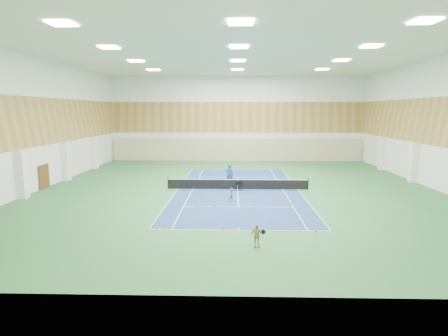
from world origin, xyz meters
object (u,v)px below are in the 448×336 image
at_px(child_court, 232,194).
at_px(tennis_net, 238,183).
at_px(child_apron, 257,236).
at_px(coach, 230,174).
at_px(ball_cart, 239,186).

bearing_deg(child_court, tennis_net, 54.83).
distance_m(tennis_net, child_apron, 14.67).
relative_size(coach, child_court, 1.87).
xyz_separation_m(child_court, ball_cart, (0.60, 3.80, -0.10)).
relative_size(child_court, ball_cart, 1.25).
height_order(child_court, ball_cart, child_court).
xyz_separation_m(tennis_net, ball_cart, (0.11, -0.60, -0.13)).
bearing_deg(child_apron, ball_cart, 90.94).
distance_m(coach, child_court, 6.90).
xyz_separation_m(child_apron, ball_cart, (-0.75, 14.05, -0.20)).
bearing_deg(coach, ball_cart, 107.91).
bearing_deg(tennis_net, coach, 107.28).
xyz_separation_m(tennis_net, child_court, (-0.49, -4.40, -0.03)).
xyz_separation_m(coach, child_court, (0.28, -6.88, -0.45)).
bearing_deg(ball_cart, tennis_net, 80.67).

